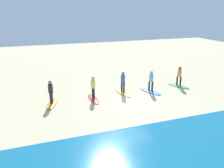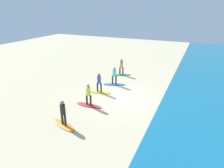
# 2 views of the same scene
# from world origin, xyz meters

# --- Properties ---
(ground_plane) EXTENTS (60.00, 60.00, 0.00)m
(ground_plane) POSITION_xyz_m (0.00, 0.00, 0.00)
(ground_plane) COLOR beige
(surfboard_green) EXTENTS (1.36, 2.15, 0.09)m
(surfboard_green) POSITION_xyz_m (-5.40, -2.21, 0.04)
(surfboard_green) COLOR green
(surfboard_green) RESTS_ON ground
(surfer_green) EXTENTS (0.32, 0.43, 1.64)m
(surfer_green) POSITION_xyz_m (-5.40, -2.21, 1.04)
(surfer_green) COLOR #232328
(surfer_green) RESTS_ON surfboard_green
(surfboard_blue) EXTENTS (1.25, 2.16, 0.09)m
(surfboard_blue) POSITION_xyz_m (-2.48, -1.77, 0.04)
(surfboard_blue) COLOR blue
(surfboard_blue) RESTS_ON ground
(surfer_blue) EXTENTS (0.32, 0.44, 1.64)m
(surfer_blue) POSITION_xyz_m (-2.48, -1.77, 1.04)
(surfer_blue) COLOR #232328
(surfer_blue) RESTS_ON surfboard_blue
(surfboard_yellow) EXTENTS (0.89, 2.16, 0.09)m
(surfboard_yellow) POSITION_xyz_m (-0.28, -2.21, 0.04)
(surfboard_yellow) COLOR yellow
(surfboard_yellow) RESTS_ON ground
(surfer_yellow) EXTENTS (0.32, 0.46, 1.64)m
(surfer_yellow) POSITION_xyz_m (-0.28, -2.21, 1.04)
(surfer_yellow) COLOR #232328
(surfer_yellow) RESTS_ON surfboard_yellow
(surfboard_red) EXTENTS (0.58, 2.11, 0.09)m
(surfboard_red) POSITION_xyz_m (2.21, -1.79, 0.04)
(surfboard_red) COLOR red
(surfboard_red) RESTS_ON ground
(surfer_red) EXTENTS (0.32, 0.46, 1.64)m
(surfer_red) POSITION_xyz_m (2.21, -1.79, 1.04)
(surfer_red) COLOR #232328
(surfer_red) RESTS_ON surfboard_red
(surfboard_orange) EXTENTS (1.19, 2.17, 0.09)m
(surfboard_orange) POSITION_xyz_m (5.17, -1.83, 0.04)
(surfboard_orange) COLOR orange
(surfboard_orange) RESTS_ON ground
(surfer_orange) EXTENTS (0.32, 0.44, 1.64)m
(surfer_orange) POSITION_xyz_m (5.17, -1.83, 1.04)
(surfer_orange) COLOR #232328
(surfer_orange) RESTS_ON surfboard_orange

